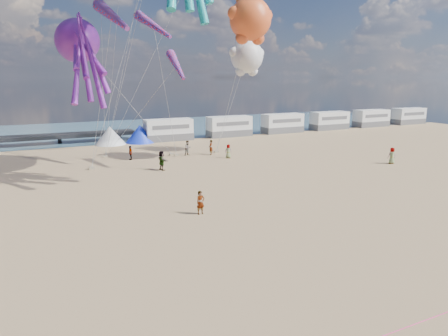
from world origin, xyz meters
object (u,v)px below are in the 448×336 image
at_px(motorhome_2, 282,123).
at_px(motorhome_4, 371,118).
at_px(motorhome_3, 329,121).
at_px(beachgoer_1, 188,148).
at_px(beachgoer_4, 162,161).
at_px(kite_teddy_orange, 250,19).
at_px(motorhome_0, 168,130).
at_px(windsock_mid, 154,26).
at_px(kite_panda, 247,56).
at_px(windsock_right, 177,66).
at_px(beachgoer_0, 228,151).
at_px(sandbag_a, 92,168).
at_px(windsock_left, 112,16).
at_px(motorhome_1, 229,126).
at_px(kite_octopus_purple, 77,41).
at_px(beachgoer_5, 211,147).
at_px(sandbag_e, 106,156).
at_px(beachgoer_3, 130,153).
at_px(tent_white, 110,135).
at_px(sandbag_c, 216,152).
at_px(sandbag_b, 172,154).
at_px(sandbag_d, 176,155).
at_px(motorhome_5, 409,116).
at_px(tent_blue, 140,134).
at_px(standing_person, 201,203).
at_px(beachgoer_6, 392,156).

height_order(motorhome_2, motorhome_4, same).
xyz_separation_m(motorhome_3, motorhome_4, (9.50, 0.00, 0.00)).
bearing_deg(beachgoer_1, beachgoer_4, -143.22).
height_order(beachgoer_1, kite_teddy_orange, kite_teddy_orange).
distance_m(motorhome_0, windsock_mid, 19.69).
bearing_deg(kite_panda, motorhome_4, 21.18).
relative_size(motorhome_4, windsock_right, 1.29).
bearing_deg(beachgoer_0, motorhome_3, -116.99).
height_order(motorhome_0, sandbag_a, motorhome_0).
bearing_deg(windsock_left, motorhome_1, 37.67).
height_order(sandbag_a, kite_teddy_orange, kite_teddy_orange).
relative_size(sandbag_a, kite_octopus_purple, 0.05).
relative_size(beachgoer_1, beachgoer_5, 0.99).
bearing_deg(motorhome_0, sandbag_e, -139.21).
bearing_deg(motorhome_3, beachgoer_3, -162.85).
height_order(motorhome_1, tent_white, motorhome_1).
height_order(sandbag_c, kite_teddy_orange, kite_teddy_orange).
xyz_separation_m(sandbag_e, windsock_mid, (4.35, -5.85, 13.35)).
bearing_deg(beachgoer_0, motorhome_0, -48.64).
xyz_separation_m(sandbag_b, windsock_mid, (-2.69, -3.91, 13.35)).
height_order(sandbag_d, kite_panda, kite_panda).
distance_m(motorhome_2, motorhome_3, 9.50).
xyz_separation_m(motorhome_5, tent_blue, (-51.50, 0.00, -0.30)).
bearing_deg(windsock_right, tent_blue, 93.46).
relative_size(sandbag_e, windsock_left, 0.06).
bearing_deg(standing_person, beachgoer_3, 83.31).
relative_size(sandbag_e, windsock_right, 0.10).
relative_size(motorhome_3, beachgoer_1, 3.90).
height_order(beachgoer_4, sandbag_b, beachgoer_4).
relative_size(sandbag_a, sandbag_d, 1.00).
xyz_separation_m(motorhome_3, tent_blue, (-32.50, 0.00, -0.30)).
distance_m(tent_blue, sandbag_a, 16.41).
height_order(tent_white, sandbag_e, tent_white).
xyz_separation_m(motorhome_4, windsock_mid, (-43.74, -14.55, 11.96)).
bearing_deg(motorhome_5, beachgoer_6, -141.94).
bearing_deg(beachgoer_4, motorhome_0, -29.08).
bearing_deg(sandbag_d, tent_blue, 96.38).
distance_m(tent_white, kite_octopus_purple, 17.24).
bearing_deg(sandbag_e, beachgoer_3, -48.38).
height_order(motorhome_4, sandbag_c, motorhome_4).
height_order(motorhome_3, beachgoer_4, motorhome_3).
distance_m(motorhome_5, sandbag_a, 61.44).
relative_size(beachgoer_6, windsock_right, 0.33).
distance_m(standing_person, beachgoer_3, 19.45).
height_order(sandbag_b, sandbag_c, same).
relative_size(tent_white, sandbag_a, 8.00).
height_order(motorhome_2, kite_octopus_purple, kite_octopus_purple).
relative_size(tent_white, windsock_right, 0.78).
bearing_deg(sandbag_b, sandbag_c, -8.43).
xyz_separation_m(sandbag_c, kite_teddy_orange, (1.55, -5.00, 14.26)).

